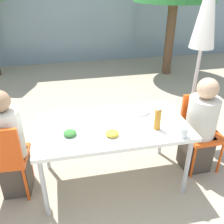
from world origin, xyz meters
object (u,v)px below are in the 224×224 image
chair_right (200,126)px  person_right (200,128)px  person_left (10,147)px  salad_bowl (140,111)px  drinking_cup (184,132)px  closed_umbrella (206,18)px  chair_left (4,156)px  bottle (158,119)px

chair_right → person_right: (-0.05, -0.08, 0.02)m
person_left → salad_bowl: 1.39m
drinking_cup → salad_bowl: size_ratio=0.53×
closed_umbrella → drinking_cup: (-0.64, -0.99, -0.84)m
drinking_cup → person_right: bearing=41.3°
person_left → drinking_cup: bearing=-10.3°
chair_left → salad_bowl: bearing=11.8°
chair_right → bottle: 0.76m
person_left → drinking_cup: person_left is taller
chair_left → drinking_cup: bearing=-7.3°
person_left → bottle: person_left is taller
person_right → closed_umbrella: 1.27m
salad_bowl → chair_right: bearing=-7.2°
person_right → drinking_cup: 0.59m
chair_left → bottle: (1.49, -0.14, 0.32)m
chair_right → drinking_cup: chair_right is taller
person_left → closed_umbrella: bearing=18.3°
person_left → drinking_cup: size_ratio=11.77×
drinking_cup → bottle: bearing=136.3°
chair_left → closed_umbrella: bearing=19.7°
salad_bowl → closed_umbrella: bearing=27.5°
person_left → person_right: (2.03, -0.04, -0.02)m
chair_left → chair_right: (2.13, 0.12, 0.00)m
drinking_cup → salad_bowl: (-0.25, 0.53, -0.03)m
person_left → chair_right: 2.08m
person_left → closed_umbrella: 2.56m
person_left → closed_umbrella: (2.26, 0.59, 1.05)m
person_left → drinking_cup: 1.68m
chair_left → person_left: bearing=57.9°
person_left → closed_umbrella: size_ratio=0.52×
chair_right → person_right: person_right is taller
bottle → chair_left: bearing=174.5°
person_left → closed_umbrella: closed_umbrella is taller
bottle → drinking_cup: bearing=-43.7°
closed_umbrella → salad_bowl: closed_umbrella is taller
person_left → person_right: person_left is taller
person_left → chair_left: bearing=-122.1°
chair_right → salad_bowl: size_ratio=4.70×
chair_right → closed_umbrella: 1.24m
person_right → person_left: bearing=-2.5°
salad_bowl → person_left: bearing=-174.6°
chair_right → person_right: 0.10m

